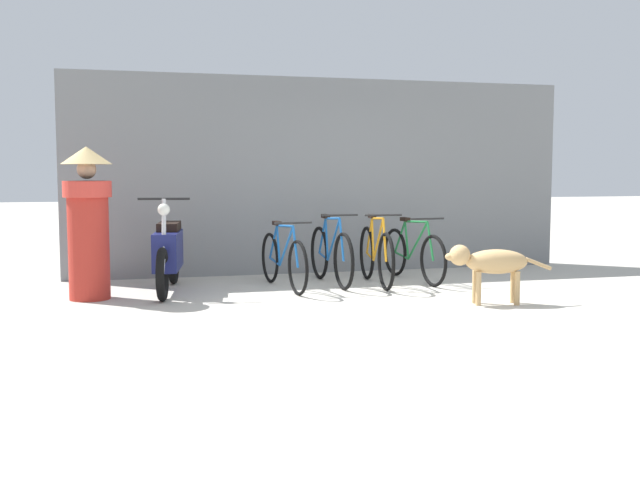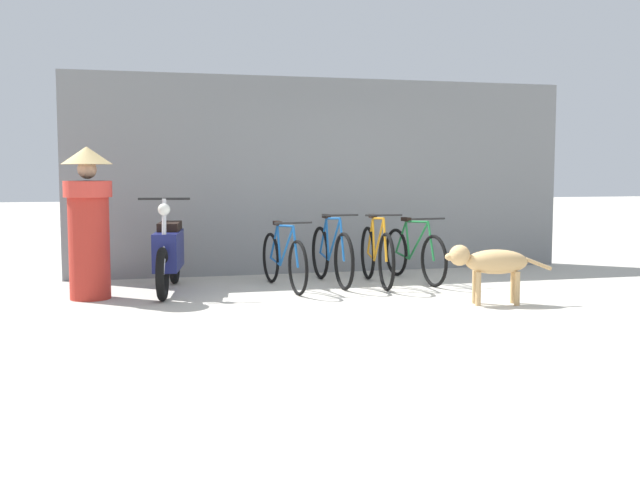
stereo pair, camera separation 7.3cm
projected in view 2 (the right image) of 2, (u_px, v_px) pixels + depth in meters
name	position (u px, v px, depth m)	size (l,w,h in m)	color
ground_plane	(398.00, 308.00, 7.87)	(60.00, 60.00, 0.00)	#B7B2A5
shop_wall_back	(326.00, 176.00, 10.60)	(7.17, 0.20, 2.73)	slate
bicycle_0	(284.00, 260.00, 9.12)	(0.46, 1.71, 0.84)	black
bicycle_1	(331.00, 255.00, 9.48)	(0.46, 1.70, 0.91)	black
bicycle_2	(377.00, 255.00, 9.43)	(0.46, 1.68, 0.91)	black
bicycle_3	(414.00, 254.00, 9.75)	(0.46, 1.72, 0.85)	black
motorcycle	(169.00, 253.00, 8.86)	(0.58, 1.89, 1.13)	black
stray_dog	(490.00, 263.00, 8.02)	(1.15, 0.42, 0.65)	tan
person_in_robes	(88.00, 219.00, 8.34)	(0.78, 0.78, 1.70)	#B72D23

